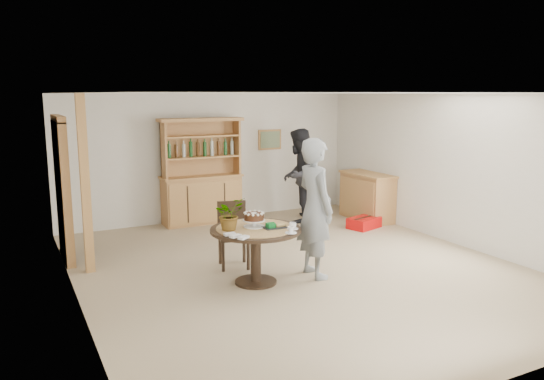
{
  "coord_description": "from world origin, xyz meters",
  "views": [
    {
      "loc": [
        -3.67,
        -6.39,
        2.49
      ],
      "look_at": [
        -0.08,
        0.66,
        1.05
      ],
      "focal_mm": 35.0,
      "sensor_mm": 36.0,
      "label": 1
    }
  ],
  "objects_px": {
    "dining_table": "(256,239)",
    "adult_person": "(299,176)",
    "teen_boy": "(315,208)",
    "red_suitcase": "(364,223)",
    "hutch": "(201,188)",
    "sideboard": "(367,196)",
    "dining_chair": "(233,230)"
  },
  "relations": [
    {
      "from": "dining_table",
      "to": "adult_person",
      "type": "xyz_separation_m",
      "value": [
        2.23,
        2.76,
        0.31
      ]
    },
    {
      "from": "teen_boy",
      "to": "red_suitcase",
      "type": "distance_m",
      "value": 3.01
    },
    {
      "from": "dining_table",
      "to": "teen_boy",
      "type": "bearing_deg",
      "value": -6.71
    },
    {
      "from": "teen_boy",
      "to": "adult_person",
      "type": "relative_size",
      "value": 1.05
    },
    {
      "from": "dining_table",
      "to": "red_suitcase",
      "type": "height_order",
      "value": "dining_table"
    },
    {
      "from": "red_suitcase",
      "to": "hutch",
      "type": "bearing_deg",
      "value": 127.68
    },
    {
      "from": "sideboard",
      "to": "dining_table",
      "type": "xyz_separation_m",
      "value": [
        -3.54,
        -2.28,
        0.13
      ]
    },
    {
      "from": "hutch",
      "to": "teen_boy",
      "type": "distance_m",
      "value": 3.65
    },
    {
      "from": "dining_chair",
      "to": "adult_person",
      "type": "xyz_separation_m",
      "value": [
        2.21,
        1.93,
        0.38
      ]
    },
    {
      "from": "hutch",
      "to": "dining_chair",
      "type": "height_order",
      "value": "hutch"
    },
    {
      "from": "dining_table",
      "to": "red_suitcase",
      "type": "relative_size",
      "value": 1.73
    },
    {
      "from": "dining_table",
      "to": "adult_person",
      "type": "distance_m",
      "value": 3.56
    },
    {
      "from": "sideboard",
      "to": "dining_chair",
      "type": "height_order",
      "value": "dining_chair"
    },
    {
      "from": "adult_person",
      "to": "teen_boy",
      "type": "bearing_deg",
      "value": 20.37
    },
    {
      "from": "teen_boy",
      "to": "red_suitcase",
      "type": "relative_size",
      "value": 2.77
    },
    {
      "from": "hutch",
      "to": "sideboard",
      "type": "height_order",
      "value": "hutch"
    },
    {
      "from": "dining_chair",
      "to": "teen_boy",
      "type": "distance_m",
      "value": 1.31
    },
    {
      "from": "teen_boy",
      "to": "adult_person",
      "type": "height_order",
      "value": "teen_boy"
    },
    {
      "from": "sideboard",
      "to": "adult_person",
      "type": "xyz_separation_m",
      "value": [
        -1.31,
        0.48,
        0.44
      ]
    },
    {
      "from": "dining_table",
      "to": "red_suitcase",
      "type": "distance_m",
      "value": 3.57
    },
    {
      "from": "hutch",
      "to": "dining_chair",
      "type": "relative_size",
      "value": 2.16
    },
    {
      "from": "dining_table",
      "to": "adult_person",
      "type": "relative_size",
      "value": 0.66
    },
    {
      "from": "dining_chair",
      "to": "red_suitcase",
      "type": "bearing_deg",
      "value": 31.23
    },
    {
      "from": "hutch",
      "to": "red_suitcase",
      "type": "distance_m",
      "value": 3.19
    },
    {
      "from": "red_suitcase",
      "to": "dining_table",
      "type": "bearing_deg",
      "value": -168.09
    },
    {
      "from": "sideboard",
      "to": "dining_table",
      "type": "height_order",
      "value": "sideboard"
    },
    {
      "from": "dining_table",
      "to": "dining_chair",
      "type": "xyz_separation_m",
      "value": [
        0.02,
        0.83,
        -0.07
      ]
    },
    {
      "from": "sideboard",
      "to": "teen_boy",
      "type": "height_order",
      "value": "teen_boy"
    },
    {
      "from": "teen_boy",
      "to": "red_suitcase",
      "type": "bearing_deg",
      "value": -49.06
    },
    {
      "from": "red_suitcase",
      "to": "sideboard",
      "type": "bearing_deg",
      "value": 31.7
    },
    {
      "from": "dining_chair",
      "to": "teen_boy",
      "type": "bearing_deg",
      "value": -33.59
    },
    {
      "from": "hutch",
      "to": "sideboard",
      "type": "xyz_separation_m",
      "value": [
        3.04,
        -1.24,
        -0.22
      ]
    }
  ]
}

